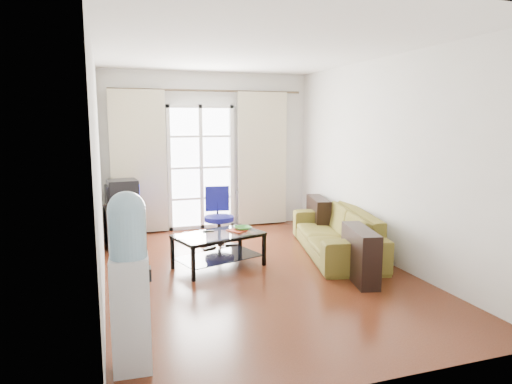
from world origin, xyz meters
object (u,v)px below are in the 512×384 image
(crt_tv, at_px, (121,194))
(water_cooler, at_px, (130,279))
(coffee_table, at_px, (219,246))
(tv_stand, at_px, (123,226))
(sofa, at_px, (336,232))
(task_chair, at_px, (219,230))

(crt_tv, distance_m, water_cooler, 3.81)
(coffee_table, xyz_separation_m, tv_stand, (-1.12, 1.59, -0.01))
(coffee_table, distance_m, crt_tv, 2.03)
(sofa, bearing_deg, coffee_table, -74.67)
(tv_stand, distance_m, task_chair, 1.51)
(tv_stand, bearing_deg, task_chair, -30.80)
(coffee_table, bearing_deg, crt_tv, 124.75)
(coffee_table, xyz_separation_m, task_chair, (0.23, 0.91, -0.02))
(tv_stand, height_order, task_chair, task_chair)
(coffee_table, bearing_deg, tv_stand, 125.32)
(task_chair, bearing_deg, crt_tv, 158.75)
(task_chair, relative_size, water_cooler, 0.66)
(tv_stand, distance_m, water_cooler, 3.80)
(tv_stand, bearing_deg, water_cooler, -95.33)
(sofa, distance_m, tv_stand, 3.23)
(coffee_table, xyz_separation_m, crt_tv, (-1.12, 1.62, 0.49))
(crt_tv, height_order, task_chair, crt_tv)
(crt_tv, bearing_deg, task_chair, -33.20)
(water_cooler, bearing_deg, coffee_table, 64.69)
(sofa, bearing_deg, task_chair, -106.17)
(task_chair, bearing_deg, water_cooler, -108.31)
(tv_stand, relative_size, crt_tv, 1.50)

